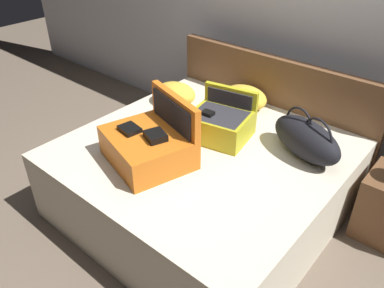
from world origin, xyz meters
name	(u,v)px	position (x,y,z in m)	size (l,w,h in m)	color
ground_plane	(168,236)	(0.00, 0.00, 0.00)	(12.00, 12.00, 0.00)	#6B5B4C
back_wall	(302,9)	(0.00, 1.65, 1.30)	(8.00, 0.10, 2.60)	silver
bed	(203,179)	(0.00, 0.40, 0.28)	(1.83, 1.78, 0.57)	beige
headboard	(270,111)	(0.00, 1.33, 0.49)	(1.87, 0.08, 0.98)	brown
hard_case_large	(149,143)	(-0.19, 0.05, 0.70)	(0.67, 0.62, 0.43)	#D16619
hard_case_medium	(221,123)	(-0.01, 0.60, 0.68)	(0.48, 0.45, 0.33)	gold
duffel_bag	(306,139)	(0.58, 0.78, 0.70)	(0.62, 0.43, 0.33)	black
pillow_near_headboard	(245,97)	(-0.14, 1.11, 0.66)	(0.40, 0.31, 0.18)	gold
pillow_center_head	(175,94)	(-0.63, 0.78, 0.66)	(0.36, 0.29, 0.18)	gold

